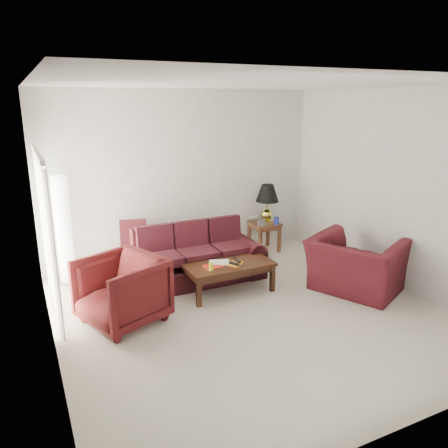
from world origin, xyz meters
name	(u,v)px	position (x,y,z in m)	size (l,w,h in m)	color
floor	(251,313)	(0.00, 0.00, 0.00)	(5.00, 5.00, 0.00)	beige
blinds	(46,235)	(-2.42, 1.30, 1.08)	(0.10, 2.00, 2.16)	silver
sofa	(195,255)	(-0.26, 1.37, 0.44)	(2.17, 0.94, 0.89)	black
throw_pillow	(133,232)	(-1.05, 2.13, 0.71)	(0.43, 0.12, 0.43)	black
end_table	(264,237)	(1.48, 2.15, 0.28)	(0.51, 0.51, 0.56)	#4A2B19
table_lamp	(267,203)	(1.55, 2.18, 0.92)	(0.44, 0.44, 0.73)	#DFCA45
clock	(262,223)	(1.31, 1.97, 0.63)	(0.13, 0.05, 0.13)	silver
blue_canister	(276,221)	(1.62, 1.95, 0.63)	(0.09, 0.09, 0.14)	#192CA6
picture_frame	(254,217)	(1.38, 2.36, 0.64)	(0.14, 0.02, 0.17)	#B2B3B7
floor_lamp	(64,230)	(-2.12, 2.15, 0.88)	(0.28, 0.28, 1.75)	white
armchair_left	(121,291)	(-1.63, 0.51, 0.44)	(0.95, 0.98, 0.89)	#410F10
armchair_right	(356,265)	(1.79, -0.04, 0.41)	(1.27, 1.11, 0.83)	#3E0E15
coffee_table	(229,277)	(0.03, 0.76, 0.23)	(1.32, 0.66, 0.46)	black
magazine_red	(213,266)	(-0.24, 0.72, 0.47)	(0.26, 0.19, 0.01)	red
magazine_white	(220,262)	(-0.09, 0.82, 0.47)	(0.30, 0.23, 0.02)	silver
magazine_orange	(235,264)	(0.10, 0.68, 0.47)	(0.26, 0.19, 0.01)	#B85D15
remote_a	(234,264)	(0.06, 0.63, 0.49)	(0.05, 0.17, 0.02)	black
remote_b	(237,260)	(0.16, 0.74, 0.49)	(0.06, 0.19, 0.02)	black
yellow_glass	(211,267)	(-0.32, 0.61, 0.52)	(0.07, 0.07, 0.11)	#E0EE35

